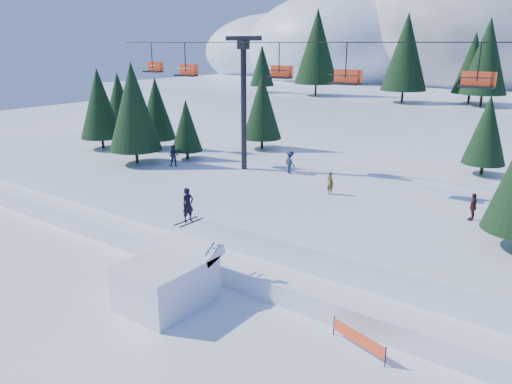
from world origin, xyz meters
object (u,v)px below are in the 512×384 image
Objects in this scene: banner_near at (358,338)px; chairlift at (358,89)px; jump_kicker at (168,280)px; banner_far at (426,329)px.

chairlift is at bearing 117.14° from banner_near.
banner_near is at bearing 11.67° from jump_kicker.
banner_near is (9.17, 1.89, -0.71)m from jump_kicker.
chairlift is 18.05m from banner_near.
banner_far is at bearing 49.17° from banner_near.
jump_kicker is 0.12× the size of chairlift.
banner_near is at bearing -130.83° from banner_far.
jump_kicker is 11.99m from banner_far.
banner_near is at bearing -62.86° from chairlift.
jump_kicker reaches higher than banner_far.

